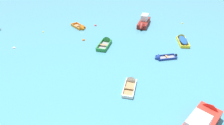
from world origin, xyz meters
name	(u,v)px	position (x,y,z in m)	size (l,w,h in m)	color
rowboat_orange_foreground_center	(81,28)	(-4.04, 35.27, 0.19)	(2.90, 3.69, 1.19)	#99754C
rowboat_green_cluster_outer	(106,42)	(-0.12, 28.56, 0.22)	(2.88, 4.24, 1.34)	gray
rowboat_deep_blue_back_row_center	(161,58)	(6.79, 22.90, 0.13)	(3.30, 1.30, 1.03)	gray
rowboat_white_back_row_left	(131,82)	(1.52, 18.04, 0.16)	(2.33, 3.71, 1.09)	#99754C
rowboat_yellow_back_row_right	(182,39)	(12.10, 27.74, 0.33)	(2.21, 4.32, 1.25)	beige
motor_launch_maroon_outer_left	(144,22)	(7.81, 35.26, 0.61)	(4.02, 6.04, 2.13)	maroon
motor_launch_red_outer_right	(201,123)	(6.07, 11.16, 0.64)	(6.20, 5.48, 2.31)	red
mooring_buoy_central	(14,48)	(-14.06, 28.89, 0.00)	(0.44, 0.44, 0.44)	silver
mooring_buoy_between_boats_left	(182,24)	(15.63, 35.19, 0.00)	(0.35, 0.35, 0.35)	yellow
mooring_buoy_between_boats_right	(43,32)	(-10.68, 34.57, 0.00)	(0.31, 0.31, 0.31)	yellow
mooring_buoy_outer_edge	(96,26)	(-1.27, 36.44, 0.00)	(0.43, 0.43, 0.43)	red
mooring_buoy_near_foreground	(84,40)	(-3.62, 30.23, 0.00)	(0.47, 0.47, 0.47)	orange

